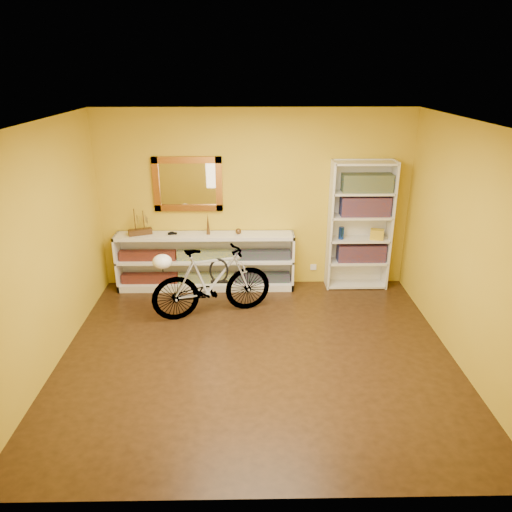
{
  "coord_description": "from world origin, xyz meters",
  "views": [
    {
      "loc": [
        -0.09,
        -4.74,
        3.11
      ],
      "look_at": [
        0.0,
        0.7,
        0.95
      ],
      "focal_mm": 33.63,
      "sensor_mm": 36.0,
      "label": 1
    }
  ],
  "objects_px": {
    "bookcase": "(360,226)",
    "bicycle": "(212,282)",
    "helmet": "(162,262)",
    "console_unit": "(206,261)"
  },
  "relations": [
    {
      "from": "bookcase",
      "to": "helmet",
      "type": "distance_m",
      "value": 2.89
    },
    {
      "from": "bookcase",
      "to": "bicycle",
      "type": "distance_m",
      "value": 2.32
    },
    {
      "from": "bookcase",
      "to": "helmet",
      "type": "relative_size",
      "value": 7.83
    },
    {
      "from": "console_unit",
      "to": "bicycle",
      "type": "height_order",
      "value": "bicycle"
    },
    {
      "from": "bookcase",
      "to": "bicycle",
      "type": "xyz_separation_m",
      "value": [
        -2.1,
        -0.86,
        -0.47
      ]
    },
    {
      "from": "console_unit",
      "to": "bookcase",
      "type": "relative_size",
      "value": 1.37
    },
    {
      "from": "helmet",
      "to": "console_unit",
      "type": "bearing_deg",
      "value": 66.58
    },
    {
      "from": "console_unit",
      "to": "helmet",
      "type": "bearing_deg",
      "value": -113.42
    },
    {
      "from": "bicycle",
      "to": "helmet",
      "type": "height_order",
      "value": "bicycle"
    },
    {
      "from": "console_unit",
      "to": "helmet",
      "type": "height_order",
      "value": "helmet"
    }
  ]
}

